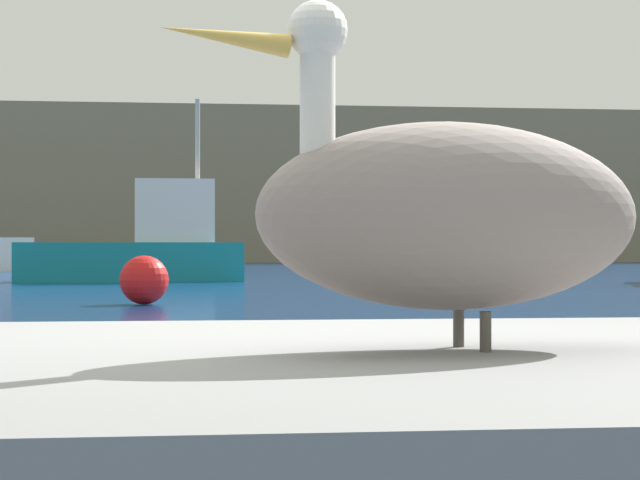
# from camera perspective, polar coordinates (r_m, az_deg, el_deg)

# --- Properties ---
(hillside_backdrop) EXTENTS (140.00, 14.79, 9.13)m
(hillside_backdrop) POSITION_cam_1_polar(r_m,az_deg,el_deg) (73.84, -6.56, 2.49)
(hillside_backdrop) COLOR #7F755B
(hillside_backdrop) RESTS_ON ground
(pier_dock) EXTENTS (2.97, 2.61, 0.58)m
(pier_dock) POSITION_cam_1_polar(r_m,az_deg,el_deg) (3.09, 6.60, -10.80)
(pier_dock) COLOR gray
(pier_dock) RESTS_ON ground
(pelican) EXTENTS (1.34, 0.67, 0.89)m
(pelican) POSITION_cam_1_polar(r_m,az_deg,el_deg) (3.03, 6.38, 1.40)
(pelican) COLOR gray
(pelican) RESTS_ON pier_dock
(fishing_boat_teal) EXTENTS (5.71, 1.82, 4.66)m
(fishing_boat_teal) POSITION_cam_1_polar(r_m,az_deg,el_deg) (29.57, -8.70, -0.31)
(fishing_boat_teal) COLOR teal
(fishing_boat_teal) RESTS_ON ground
(mooring_buoy) EXTENTS (0.74, 0.74, 0.74)m
(mooring_buoy) POSITION_cam_1_polar(r_m,az_deg,el_deg) (17.51, -8.68, -1.96)
(mooring_buoy) COLOR red
(mooring_buoy) RESTS_ON ground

